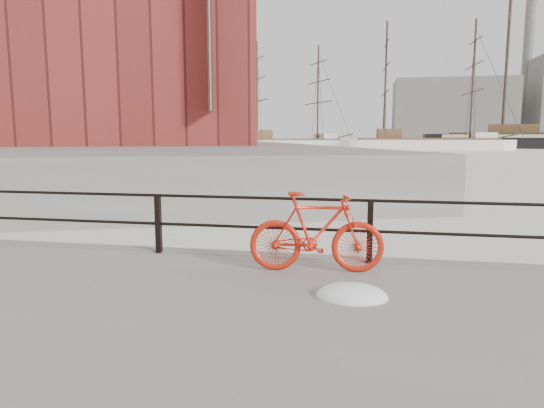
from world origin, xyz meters
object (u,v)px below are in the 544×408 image
at_px(schooner_left, 288,149).
at_px(workboat_far, 111,157).
at_px(schooner_mid, 426,150).
at_px(workboat_near, 161,163).
at_px(bicycle, 316,232).

relative_size(schooner_left, workboat_far, 2.17).
height_order(schooner_mid, schooner_left, schooner_mid).
xyz_separation_m(workboat_near, workboat_far, (-10.32, 10.03, 0.00)).
relative_size(schooner_mid, workboat_far, 2.61).
bearing_deg(schooner_left, schooner_mid, -33.94).
bearing_deg(schooner_mid, workboat_far, -140.01).
relative_size(schooner_mid, workboat_near, 2.55).
bearing_deg(workboat_far, bicycle, -100.97).
relative_size(bicycle, workboat_far, 0.17).
relative_size(bicycle, schooner_mid, 0.06).
bearing_deg(bicycle, workboat_far, 117.04).
relative_size(schooner_left, workboat_near, 2.12).
height_order(bicycle, schooner_left, schooner_left).
xyz_separation_m(bicycle, schooner_left, (-13.05, 78.94, -0.94)).
bearing_deg(schooner_mid, schooner_left, 173.65).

